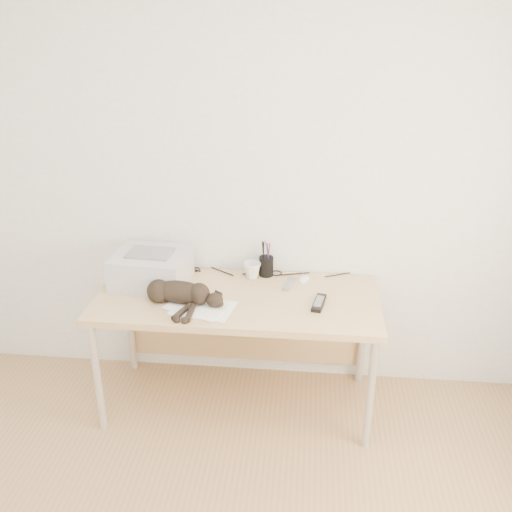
# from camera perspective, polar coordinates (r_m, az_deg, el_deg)

# --- Properties ---
(wall_back) EXTENTS (3.50, 0.00, 3.50)m
(wall_back) POSITION_cam_1_polar(r_m,az_deg,el_deg) (3.34, -1.23, 7.39)
(wall_back) COLOR white
(wall_back) RESTS_ON floor
(desk) EXTENTS (1.60, 0.70, 0.74)m
(desk) POSITION_cam_1_polar(r_m,az_deg,el_deg) (3.36, -1.68, -5.37)
(desk) COLOR tan
(desk) RESTS_ON floor
(printer) EXTENTS (0.44, 0.39, 0.20)m
(printer) POSITION_cam_1_polar(r_m,az_deg,el_deg) (3.38, -10.46, -1.20)
(printer) COLOR #AEAEB3
(printer) RESTS_ON desk
(papers) EXTENTS (0.40, 0.33, 0.01)m
(papers) POSITION_cam_1_polar(r_m,az_deg,el_deg) (3.12, -5.58, -5.08)
(papers) COLOR white
(papers) RESTS_ON desk
(cat) EXTENTS (0.59, 0.31, 0.13)m
(cat) POSITION_cam_1_polar(r_m,az_deg,el_deg) (3.16, -7.90, -3.71)
(cat) COLOR black
(cat) RESTS_ON desk
(mug) EXTENTS (0.14, 0.14, 0.10)m
(mug) POSITION_cam_1_polar(r_m,az_deg,el_deg) (3.41, -0.40, -1.44)
(mug) COLOR silver
(mug) RESTS_ON desk
(pen_cup) EXTENTS (0.09, 0.09, 0.22)m
(pen_cup) POSITION_cam_1_polar(r_m,az_deg,el_deg) (3.44, 1.03, -0.98)
(pen_cup) COLOR black
(pen_cup) RESTS_ON desk
(remote_grey) EXTENTS (0.08, 0.16, 0.02)m
(remote_grey) POSITION_cam_1_polar(r_m,az_deg,el_deg) (3.35, 3.32, -2.79)
(remote_grey) COLOR slate
(remote_grey) RESTS_ON desk
(remote_black) EXTENTS (0.09, 0.20, 0.02)m
(remote_black) POSITION_cam_1_polar(r_m,az_deg,el_deg) (3.15, 6.31, -4.69)
(remote_black) COLOR black
(remote_black) RESTS_ON desk
(mouse) EXTENTS (0.09, 0.11, 0.03)m
(mouse) POSITION_cam_1_polar(r_m,az_deg,el_deg) (3.41, 4.84, -2.18)
(mouse) COLOR white
(mouse) RESTS_ON desk
(cable_tangle) EXTENTS (1.36, 0.07, 0.01)m
(cable_tangle) POSITION_cam_1_polar(r_m,az_deg,el_deg) (3.49, -1.24, -1.58)
(cable_tangle) COLOR black
(cable_tangle) RESTS_ON desk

